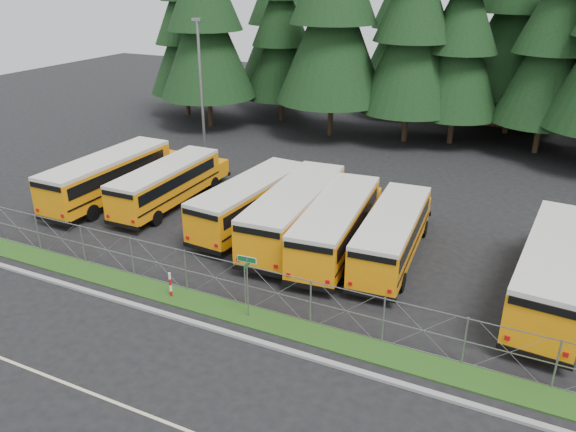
# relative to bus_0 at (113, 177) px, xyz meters

# --- Properties ---
(ground) EXTENTS (120.00, 120.00, 0.00)m
(ground) POSITION_rel_bus_0_xyz_m (14.42, -6.13, -1.42)
(ground) COLOR black
(ground) RESTS_ON ground
(curb) EXTENTS (50.00, 0.25, 0.12)m
(curb) POSITION_rel_bus_0_xyz_m (14.42, -9.23, -1.36)
(curb) COLOR gray
(curb) RESTS_ON ground
(grass_verge) EXTENTS (50.00, 1.40, 0.06)m
(grass_verge) POSITION_rel_bus_0_xyz_m (14.42, -7.83, -1.39)
(grass_verge) COLOR #183E11
(grass_verge) RESTS_ON ground
(road_lane_line) EXTENTS (50.00, 0.12, 0.01)m
(road_lane_line) POSITION_rel_bus_0_xyz_m (14.42, -14.13, -1.42)
(road_lane_line) COLOR beige
(road_lane_line) RESTS_ON ground
(chainlink_fence) EXTENTS (44.00, 0.10, 2.00)m
(chainlink_fence) POSITION_rel_bus_0_xyz_m (14.42, -7.13, -0.42)
(chainlink_fence) COLOR gray
(chainlink_fence) RESTS_ON ground
(brick_building) EXTENTS (22.00, 10.00, 6.00)m
(brick_building) POSITION_rel_bus_0_xyz_m (20.42, 33.87, 1.58)
(brick_building) COLOR brown
(brick_building) RESTS_ON ground
(bus_0) EXTENTS (2.64, 10.88, 2.85)m
(bus_0) POSITION_rel_bus_0_xyz_m (0.00, 0.00, 0.00)
(bus_0) COLOR orange
(bus_0) RESTS_ON ground
(bus_1) EXTENTS (2.47, 9.92, 2.59)m
(bus_1) POSITION_rel_bus_0_xyz_m (3.76, 0.75, -0.13)
(bus_1) COLOR orange
(bus_1) RESTS_ON ground
(bus_3) EXTENTS (3.19, 10.39, 2.68)m
(bus_3) POSITION_rel_bus_0_xyz_m (9.72, 0.41, -0.08)
(bus_3) COLOR orange
(bus_3) RESTS_ON ground
(bus_4) EXTENTS (3.24, 11.11, 2.88)m
(bus_4) POSITION_rel_bus_0_xyz_m (12.61, -0.12, 0.01)
(bus_4) COLOR orange
(bus_4) RESTS_ON ground
(bus_5) EXTENTS (3.42, 10.64, 2.74)m
(bus_5) POSITION_rel_bus_0_xyz_m (15.08, -0.57, -0.05)
(bus_5) COLOR orange
(bus_5) RESTS_ON ground
(bus_6) EXTENTS (2.98, 10.03, 2.60)m
(bus_6) POSITION_rel_bus_0_xyz_m (17.85, -0.31, -0.13)
(bus_6) COLOR orange
(bus_6) RESTS_ON ground
(bus_east) EXTENTS (3.44, 11.40, 2.95)m
(bus_east) POSITION_rel_bus_0_xyz_m (25.09, -1.20, 0.05)
(bus_east) COLOR orange
(bus_east) RESTS_ON ground
(street_sign) EXTENTS (0.84, 0.55, 2.81)m
(street_sign) POSITION_rel_bus_0_xyz_m (13.94, -7.83, 0.61)
(street_sign) COLOR gray
(street_sign) RESTS_ON ground
(striped_bollard) EXTENTS (0.11, 0.11, 1.20)m
(striped_bollard) POSITION_rel_bus_0_xyz_m (10.13, -7.93, -0.82)
(striped_bollard) COLOR #B20C0C
(striped_bollard) RESTS_ON ground
(light_standard) EXTENTS (0.70, 0.35, 10.14)m
(light_standard) POSITION_rel_bus_0_xyz_m (0.60, 9.34, 4.08)
(light_standard) COLOR gray
(light_standard) RESTS_ON ground
(conifer_0) EXTENTS (6.81, 6.81, 15.05)m
(conifer_0) POSITION_rel_bus_0_xyz_m (-8.91, 20.77, 6.10)
(conifer_0) COLOR black
(conifer_0) RESTS_ON ground
(conifer_1) EXTENTS (8.45, 8.45, 18.69)m
(conifer_1) POSITION_rel_bus_0_xyz_m (-4.42, 17.86, 7.92)
(conifer_1) COLOR black
(conifer_1) RESTS_ON ground
(conifer_2) EXTENTS (6.92, 6.92, 15.31)m
(conifer_2) POSITION_rel_bus_0_xyz_m (0.52, 22.61, 6.23)
(conifer_2) COLOR black
(conifer_2) RESTS_ON ground
(conifer_3) EXTENTS (9.23, 9.23, 20.40)m
(conifer_3) POSITION_rel_bus_0_xyz_m (6.63, 19.70, 8.78)
(conifer_3) COLOR black
(conifer_3) RESTS_ON ground
(conifer_4) EXTENTS (8.07, 8.07, 17.85)m
(conifer_4) POSITION_rel_bus_0_xyz_m (12.93, 20.63, 7.50)
(conifer_4) COLOR black
(conifer_4) RESTS_ON ground
(conifer_5) EXTENTS (7.27, 7.27, 16.09)m
(conifer_5) POSITION_rel_bus_0_xyz_m (16.50, 21.71, 6.62)
(conifer_5) COLOR black
(conifer_5) RESTS_ON ground
(conifer_6) EXTENTS (7.60, 7.60, 16.81)m
(conifer_6) POSITION_rel_bus_0_xyz_m (23.05, 21.86, 6.98)
(conifer_6) COLOR black
(conifer_6) RESTS_ON ground
(conifer_10) EXTENTS (8.30, 8.30, 18.35)m
(conifer_10) POSITION_rel_bus_0_xyz_m (-2.10, 27.70, 7.75)
(conifer_10) COLOR black
(conifer_10) RESTS_ON ground
(conifer_11) EXTENTS (8.23, 8.23, 18.21)m
(conifer_11) POSITION_rel_bus_0_xyz_m (9.96, 29.78, 7.68)
(conifer_11) COLOR black
(conifer_11) RESTS_ON ground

